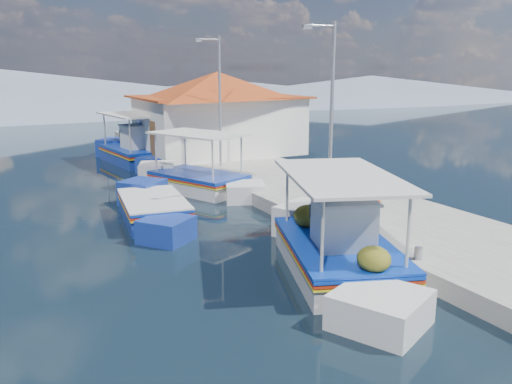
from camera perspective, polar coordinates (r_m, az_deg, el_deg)
name	(u,v)px	position (r m, az deg, el deg)	size (l,w,h in m)	color
ground	(228,265)	(14.40, -3.02, -7.70)	(160.00, 160.00, 0.00)	black
quay	(299,189)	(22.09, 4.55, 0.33)	(5.00, 44.00, 0.50)	#AEABA3
bollards	(262,188)	(20.35, 0.64, 0.42)	(0.20, 17.20, 0.30)	#A5A8AD
main_caique	(335,251)	(13.95, 8.43, -6.16)	(4.33, 8.06, 2.82)	silver
caique_green_canopy	(199,182)	(22.80, -6.10, 1.11)	(4.03, 6.74, 2.75)	silver
caique_blue_hull	(152,211)	(18.69, -10.94, -1.99)	(2.53, 6.69, 1.20)	navy
caique_far	(135,153)	(30.30, -12.75, 4.10)	(3.10, 8.41, 2.96)	navy
harbor_building	(218,111)	(29.79, -4.09, 8.55)	(10.49, 10.49, 4.40)	white
lamp_post_near	(329,108)	(17.49, 7.79, 8.84)	(1.21, 0.14, 6.00)	#A5A8AD
lamp_post_far	(218,95)	(25.39, -4.07, 10.21)	(1.21, 0.14, 6.00)	#A5A8AD
mountain_ridge	(87,93)	(69.42, -17.48, 9.94)	(171.40, 96.00, 5.50)	gray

